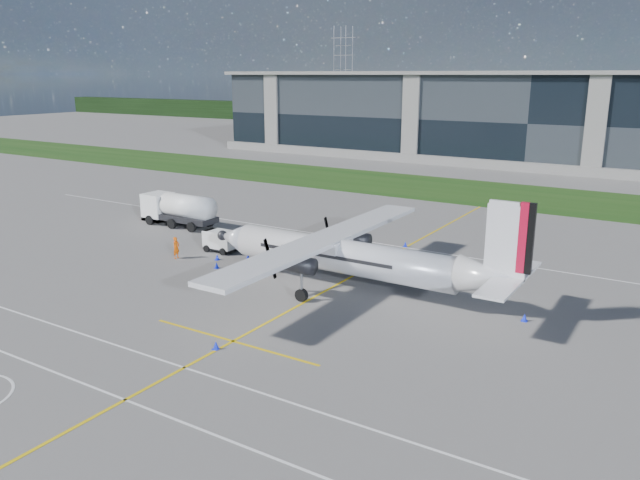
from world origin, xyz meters
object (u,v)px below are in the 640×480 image
Objects in this scene: safety_cone_fwd at (217,257)px; safety_cone_stbdwing at (405,244)px; baggage_tug at (221,241)px; safety_cone_portwing at (216,345)px; fuel_tanker_truck at (175,209)px; safety_cone_nose_stbd at (248,257)px; safety_cone_nose_port at (217,265)px; turboprop_aircraft at (354,238)px; pylon_west at (343,74)px; ground_crew_person at (176,246)px; safety_cone_tail at (524,317)px.

safety_cone_fwd is 1.00× the size of safety_cone_stbdwing.
baggage_tug is 6.13× the size of safety_cone_portwing.
safety_cone_nose_stbd is at bearing -22.26° from fuel_tanker_truck.
safety_cone_stbdwing and safety_cone_portwing have the same top height.
fuel_tanker_truck is 11.65m from baggage_tug.
safety_cone_nose_port is at bearing 131.06° from safety_cone_portwing.
baggage_tug is at bearing 126.84° from safety_cone_nose_port.
fuel_tanker_truck is at bearing 148.90° from safety_cone_fwd.
pylon_west is at bearing 120.34° from turboprop_aircraft.
turboprop_aircraft is 51.31× the size of safety_cone_portwing.
ground_crew_person is 4.26× the size of safety_cone_nose_port.
turboprop_aircraft reaches higher than safety_cone_nose_port.
ground_crew_person is 4.81m from safety_cone_nose_port.
safety_cone_nose_port is (-23.86, -1.87, 0.00)m from safety_cone_tail.
safety_cone_nose_stbd is (3.61, -0.75, -0.67)m from baggage_tug.
safety_cone_stbdwing is at bearing 97.27° from turboprop_aircraft.
ground_crew_person is at bearing 141.16° from safety_cone_portwing.
safety_cone_fwd is 16.83m from safety_cone_stbdwing.
safety_cone_portwing is at bearing -62.22° from pylon_west.
safety_cone_tail and safety_cone_portwing have the same top height.
pylon_west is 161.10m from ground_crew_person.
safety_cone_fwd and safety_cone_nose_stbd have the same top height.
turboprop_aircraft is 51.31× the size of safety_cone_nose_stbd.
safety_cone_nose_port is 1.00× the size of safety_cone_stbdwing.
baggage_tug is 1.44× the size of ground_crew_person.
turboprop_aircraft is at bearing -59.66° from pylon_west.
safety_cone_stbdwing is (10.17, 13.89, 0.00)m from safety_cone_nose_port.
ground_crew_person is 4.26× the size of safety_cone_nose_stbd.
safety_cone_fwd is at bearing -179.82° from safety_cone_tail.
baggage_tug reaches higher than safety_cone_fwd.
safety_cone_tail is (28.59, 1.54, -0.82)m from ground_crew_person.
fuel_tanker_truck is 17.84× the size of safety_cone_nose_port.
safety_cone_nose_port is at bearing -49.64° from safety_cone_fwd.
safety_cone_nose_port is at bearing -173.62° from turboprop_aircraft.
fuel_tanker_truck is at bearing 154.41° from baggage_tug.
baggage_tug is 6.13× the size of safety_cone_nose_port.
safety_cone_stbdwing is at bearing 36.99° from baggage_tug.
baggage_tug is 3.75m from safety_cone_nose_stbd.
ground_crew_person is 4.26× the size of safety_cone_tail.
fuel_tanker_truck is 17.84× the size of safety_cone_nose_stbd.
safety_cone_tail is at bearing -91.12° from ground_crew_person.
pylon_west is 173.89m from safety_cone_tail.
turboprop_aircraft is 12.62m from safety_cone_tail.
baggage_tug is at bearing 130.03° from safety_cone_portwing.
safety_cone_nose_port is (4.73, -0.33, -0.82)m from ground_crew_person.
ground_crew_person is (8.74, -8.67, -0.61)m from fuel_tanker_truck.
ground_crew_person is 6.15m from safety_cone_nose_stbd.
safety_cone_portwing is (23.62, -20.65, -1.42)m from fuel_tanker_truck.
safety_cone_tail is 19.26m from safety_cone_portwing.
turboprop_aircraft is 13.18m from safety_cone_stbdwing.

